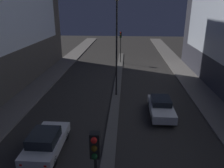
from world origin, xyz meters
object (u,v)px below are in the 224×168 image
Objects in this scene: street_lamp at (117,24)px; car_right_lane at (161,107)px; car_left_lane at (46,142)px; traffic_light_near at (96,167)px; traffic_light_mid at (121,40)px.

car_right_lane is at bearing -44.51° from street_lamp.
street_lamp is at bearing 67.27° from car_left_lane.
traffic_light_near is 1.13× the size of car_left_lane.
traffic_light_near is at bearing -90.00° from traffic_light_mid.
traffic_light_mid is at bearing 102.53° from car_right_lane.
street_lamp is (0.00, -13.73, 3.43)m from traffic_light_mid.
traffic_light_near is 1.00× the size of traffic_light_mid.
car_left_lane is at bearing -144.92° from car_right_lane.
street_lamp is at bearing 135.49° from car_right_lane.
traffic_light_near is at bearing -109.77° from car_right_lane.
street_lamp reaches higher than car_left_lane.
street_lamp is at bearing 90.00° from traffic_light_near.
traffic_light_mid is (0.00, 28.44, 0.00)m from traffic_light_near.
traffic_light_near and traffic_light_mid have the same top height.
street_lamp reaches higher than car_right_lane.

